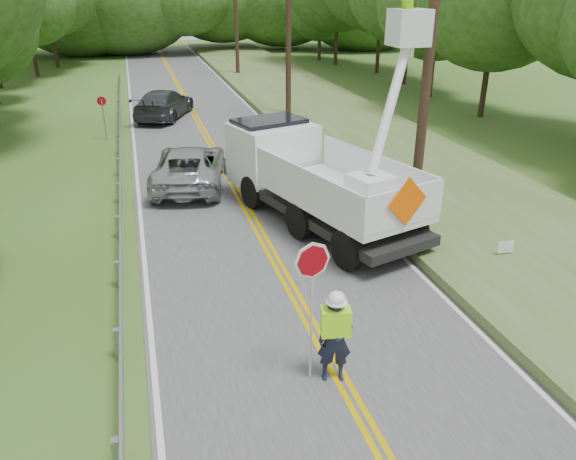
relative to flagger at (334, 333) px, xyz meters
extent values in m
cube|color=#47474A|center=(0.14, 11.74, -1.03)|extent=(7.20, 96.00, 0.02)
cube|color=#D0AA00|center=(0.04, 11.74, -1.02)|extent=(0.12, 96.00, 0.00)
cube|color=#D0AA00|center=(0.24, 11.74, -1.02)|extent=(0.12, 96.00, 0.00)
cube|color=silver|center=(-3.31, 11.74, -1.02)|extent=(0.12, 96.00, 0.00)
cube|color=silver|center=(3.59, 11.74, -1.02)|extent=(0.12, 96.00, 0.00)
cube|color=#94979C|center=(-3.96, -1.26, -0.69)|extent=(0.12, 0.14, 0.70)
cube|color=#94979C|center=(-3.96, 1.74, -0.69)|extent=(0.12, 0.14, 0.70)
cube|color=#94979C|center=(-3.96, 4.74, -0.69)|extent=(0.12, 0.14, 0.70)
cube|color=#94979C|center=(-3.96, 7.74, -0.69)|extent=(0.12, 0.14, 0.70)
cube|color=#94979C|center=(-3.96, 10.74, -0.69)|extent=(0.12, 0.14, 0.70)
cube|color=#94979C|center=(-3.96, 13.74, -0.69)|extent=(0.12, 0.14, 0.70)
cube|color=#94979C|center=(-3.96, 16.74, -0.69)|extent=(0.12, 0.14, 0.70)
cube|color=#94979C|center=(-3.96, 19.74, -0.69)|extent=(0.12, 0.14, 0.70)
cube|color=#94979C|center=(-3.96, 22.74, -0.69)|extent=(0.12, 0.14, 0.70)
cube|color=#94979C|center=(-3.96, 25.74, -0.69)|extent=(0.12, 0.14, 0.70)
cube|color=#94979C|center=(-3.96, 28.74, -0.69)|extent=(0.12, 0.14, 0.70)
cube|color=#94979C|center=(-3.96, 31.74, -0.69)|extent=(0.12, 0.14, 0.70)
cube|color=#94979C|center=(-3.96, 34.74, -0.69)|extent=(0.12, 0.14, 0.70)
cube|color=#94979C|center=(-3.86, 12.74, -0.44)|extent=(0.05, 48.00, 0.34)
cylinder|color=black|center=(5.14, 6.74, 3.96)|extent=(0.30, 0.30, 10.00)
cylinder|color=black|center=(5.14, 21.74, 3.96)|extent=(0.30, 0.30, 10.00)
cylinder|color=black|center=(5.14, 36.74, 3.96)|extent=(0.30, 0.30, 10.00)
cube|color=#4D622F|center=(7.24, 11.74, -0.89)|extent=(7.00, 96.00, 0.30)
cylinder|color=#332319|center=(-10.26, 41.15, 0.55)|extent=(0.32, 0.32, 3.19)
ellipsoid|color=#234710|center=(-10.26, 41.15, 4.46)|extent=(7.45, 7.45, 6.56)
cylinder|color=#332319|center=(-9.21, 45.87, 0.77)|extent=(0.32, 0.32, 3.62)
cylinder|color=#332319|center=(15.62, 19.05, 0.73)|extent=(0.32, 0.32, 3.55)
cylinder|color=#332319|center=(15.72, 25.13, 0.60)|extent=(0.32, 0.32, 3.28)
ellipsoid|color=#234710|center=(15.72, 25.13, 4.61)|extent=(7.66, 7.66, 6.74)
cylinder|color=#332319|center=(16.28, 29.98, 0.87)|extent=(0.32, 0.32, 3.82)
cylinder|color=#332319|center=(16.56, 35.53, 1.17)|extent=(0.32, 0.32, 4.44)
cylinder|color=#332319|center=(14.86, 40.85, 0.96)|extent=(0.32, 0.32, 4.00)
cylinder|color=#332319|center=(14.55, 44.60, 0.17)|extent=(0.32, 0.32, 2.43)
ellipsoid|color=#234710|center=(14.55, 44.60, 3.14)|extent=(5.67, 5.67, 4.99)
imported|color=#191E33|center=(0.01, 0.00, -0.14)|extent=(0.72, 0.55, 1.76)
cube|color=#A1FF15|center=(0.01, 0.00, 0.26)|extent=(0.60, 0.44, 0.53)
ellipsoid|color=white|center=(0.01, 0.00, 0.75)|extent=(0.33, 0.33, 0.26)
cylinder|color=#B7B7B7|center=(-0.41, 0.14, 0.21)|extent=(0.04, 0.04, 2.46)
cylinder|color=#990410|center=(-0.41, 0.14, 1.50)|extent=(0.70, 0.15, 0.70)
cylinder|color=black|center=(1.87, 4.12, -0.48)|extent=(0.64, 1.15, 1.10)
cylinder|color=black|center=(4.05, 4.78, -0.48)|extent=(0.64, 1.15, 1.10)
cylinder|color=black|center=(1.21, 6.30, -0.48)|extent=(0.64, 1.15, 1.10)
cylinder|color=black|center=(3.39, 6.96, -0.48)|extent=(0.64, 1.15, 1.10)
cylinder|color=black|center=(0.38, 9.03, -0.48)|extent=(0.64, 1.15, 1.10)
cylinder|color=black|center=(2.57, 9.69, -0.48)|extent=(0.64, 1.15, 1.10)
cube|color=black|center=(2.20, 6.96, -0.40)|extent=(4.41, 7.68, 0.29)
cube|color=white|center=(2.43, 6.19, 0.17)|extent=(4.03, 5.78, 0.25)
cube|color=white|center=(1.20, 5.82, 0.74)|extent=(1.58, 5.04, 1.03)
cube|color=white|center=(3.67, 6.57, 0.74)|extent=(1.58, 5.04, 1.03)
cube|color=white|center=(3.19, 3.70, 0.74)|extent=(2.53, 0.83, 1.03)
cube|color=white|center=(1.31, 9.91, 0.52)|extent=(3.08, 2.82, 2.05)
cube|color=black|center=(1.24, 10.12, 1.26)|extent=(2.61, 2.08, 0.86)
cube|color=white|center=(2.80, 4.99, 0.74)|extent=(1.28, 1.28, 0.91)
cube|color=white|center=(4.44, 6.74, 4.77)|extent=(0.97, 0.97, 0.97)
cube|color=#FF5D03|center=(3.21, 3.63, 0.91)|extent=(1.25, 0.41, 1.29)
imported|color=#ABAFB3|center=(-1.40, 11.87, -0.29)|extent=(3.42, 5.63, 1.46)
imported|color=#3B3F44|center=(-1.51, 23.44, -0.26)|extent=(4.00, 5.71, 1.53)
cylinder|color=#94979C|center=(-4.56, 19.41, -0.07)|extent=(0.06, 0.06, 1.95)
cylinder|color=#990410|center=(-4.56, 19.41, 0.82)|extent=(0.44, 0.03, 0.44)
cube|color=white|center=(6.04, 3.23, -0.53)|extent=(0.47, 0.04, 0.33)
cylinder|color=#94979C|center=(5.85, 3.23, -0.81)|extent=(0.02, 0.02, 0.47)
cylinder|color=#94979C|center=(6.22, 3.23, -0.81)|extent=(0.02, 0.02, 0.47)
camera|label=1|loc=(-3.12, -8.06, 5.97)|focal=34.67mm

